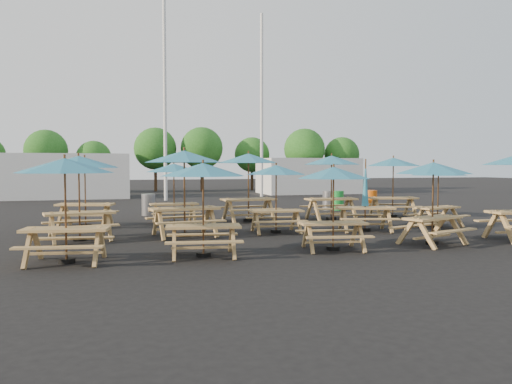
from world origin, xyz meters
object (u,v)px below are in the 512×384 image
object	(u,v)px
picnic_unit_11	(332,164)
waste_bin_3	(371,200)
picnic_unit_0	(65,172)
picnic_unit_13	(438,175)
picnic_unit_4	(184,161)
picnic_unit_14	(393,165)
picnic_unit_1	(79,167)
picnic_unit_3	(203,175)
picnic_unit_2	(85,166)
picnic_unit_10	(365,201)
picnic_unit_7	(276,174)
waste_bin_1	(329,200)
picnic_unit_5	(174,171)
picnic_unit_6	(334,177)
picnic_unit_8	(248,162)
picnic_unit_9	(433,173)
waste_bin_0	(148,205)
waste_bin_2	(338,200)

from	to	relation	value
picnic_unit_11	waste_bin_3	world-z (taller)	picnic_unit_11
picnic_unit_0	picnic_unit_13	bearing A→B (deg)	24.55
picnic_unit_4	picnic_unit_14	world-z (taller)	picnic_unit_4
picnic_unit_1	picnic_unit_14	distance (m)	11.98
picnic_unit_3	picnic_unit_2	bearing A→B (deg)	121.36
waste_bin_3	picnic_unit_3	bearing A→B (deg)	-133.92
picnic_unit_10	picnic_unit_11	xyz separation A→B (m)	(0.34, 3.28, 1.19)
picnic_unit_0	picnic_unit_1	size ratio (longest dim) A/B	0.92
picnic_unit_7	waste_bin_1	distance (m)	8.39
picnic_unit_5	picnic_unit_6	xyz separation A→B (m)	(3.06, -6.69, -0.09)
picnic_unit_8	picnic_unit_9	world-z (taller)	picnic_unit_8
picnic_unit_3	picnic_unit_6	bearing A→B (deg)	7.74
picnic_unit_6	waste_bin_0	size ratio (longest dim) A/B	2.36
picnic_unit_7	picnic_unit_13	distance (m)	5.62
picnic_unit_3	picnic_unit_11	distance (m)	8.69
picnic_unit_10	waste_bin_3	distance (m)	8.28
picnic_unit_10	waste_bin_2	distance (m)	7.40
picnic_unit_1	picnic_unit_5	size ratio (longest dim) A/B	1.16
waste_bin_0	picnic_unit_10	bearing A→B (deg)	-47.58
picnic_unit_6	picnic_unit_13	distance (m)	6.18
picnic_unit_2	waste_bin_0	bearing A→B (deg)	70.31
picnic_unit_8	picnic_unit_11	size ratio (longest dim) A/B	1.03
picnic_unit_4	picnic_unit_5	xyz separation A→B (m)	(0.08, 3.34, -0.32)
picnic_unit_8	picnic_unit_6	bearing A→B (deg)	-92.30
picnic_unit_3	picnic_unit_13	world-z (taller)	picnic_unit_3
picnic_unit_8	picnic_unit_10	distance (m)	4.75
picnic_unit_7	picnic_unit_14	xyz separation A→B (m)	(5.89, 3.10, 0.26)
picnic_unit_11	waste_bin_2	bearing A→B (deg)	60.66
picnic_unit_4	picnic_unit_5	bearing A→B (deg)	81.09
picnic_unit_10	picnic_unit_13	distance (m)	2.93
picnic_unit_11	waste_bin_1	xyz separation A→B (m)	(1.61, 3.85, -1.67)
picnic_unit_0	picnic_unit_4	size ratio (longest dim) A/B	0.90
picnic_unit_1	picnic_unit_10	world-z (taller)	picnic_unit_1
picnic_unit_3	picnic_unit_6	distance (m)	3.18
picnic_unit_10	waste_bin_1	distance (m)	7.41
picnic_unit_4	waste_bin_0	xyz separation A→B (m)	(-0.62, 6.47, -1.72)
picnic_unit_0	picnic_unit_11	size ratio (longest dim) A/B	0.93
picnic_unit_0	picnic_unit_9	size ratio (longest dim) A/B	0.93
picnic_unit_0	waste_bin_3	bearing A→B (deg)	47.41
picnic_unit_6	picnic_unit_10	world-z (taller)	picnic_unit_10
picnic_unit_7	picnic_unit_9	xyz separation A→B (m)	(3.18, -3.29, 0.06)
picnic_unit_0	picnic_unit_10	bearing A→B (deg)	28.03
picnic_unit_4	picnic_unit_7	size ratio (longest dim) A/B	1.21
picnic_unit_8	picnic_unit_13	world-z (taller)	picnic_unit_8
picnic_unit_8	picnic_unit_14	world-z (taller)	picnic_unit_8
picnic_unit_9	waste_bin_3	distance (m)	10.85
waste_bin_1	waste_bin_3	xyz separation A→B (m)	(2.20, 0.02, 0.00)
picnic_unit_2	waste_bin_0	size ratio (longest dim) A/B	2.89
picnic_unit_0	waste_bin_2	bearing A→B (deg)	51.32
picnic_unit_4	picnic_unit_5	distance (m)	3.36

